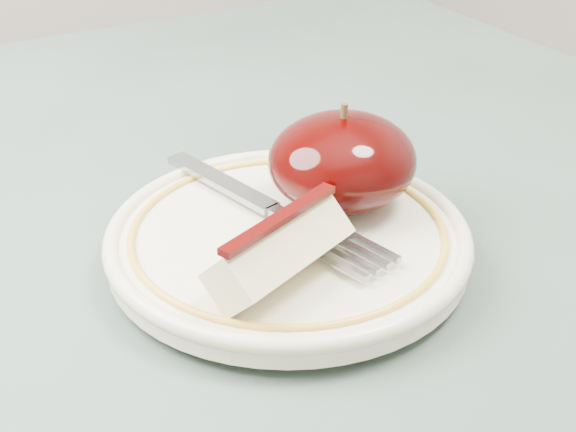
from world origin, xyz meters
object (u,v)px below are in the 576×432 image
apple_half (342,161)px  plate (288,238)px  fork (273,210)px  table (192,410)px

apple_half → plate: bearing=-162.3°
plate → fork: size_ratio=1.16×
table → fork: bearing=10.4°
table → apple_half: 0.17m
table → fork: 0.13m
plate → fork: 0.02m
table → fork: fork is taller
table → apple_half: apple_half is taller
table → plate: 0.12m
plate → apple_half: apple_half is taller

